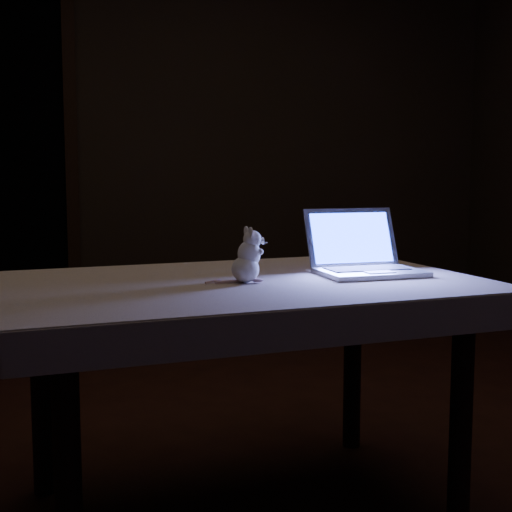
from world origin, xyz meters
name	(u,v)px	position (x,y,z in m)	size (l,w,h in m)	color
floor	(266,456)	(0.00, 0.00, 0.00)	(5.00, 5.00, 0.00)	black
back_wall	(166,124)	(0.00, 2.50, 1.30)	(4.50, 0.04, 2.60)	black
table	(242,397)	(-0.17, -0.36, 0.34)	(1.27, 0.82, 0.68)	black
tablecloth	(273,297)	(-0.09, -0.40, 0.64)	(1.37, 0.91, 0.10)	beige
laptop	(371,241)	(0.23, -0.36, 0.79)	(0.30, 0.27, 0.21)	#B4B4B9
plush_mouse	(245,255)	(-0.18, -0.41, 0.77)	(0.11, 0.11, 0.16)	white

